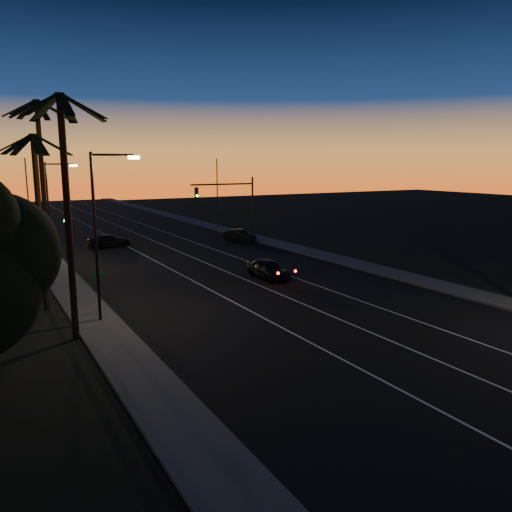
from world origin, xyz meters
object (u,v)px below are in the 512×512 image
lead_car (268,269)px  cross_car (109,241)px  signal_mast (233,199)px  right_car (239,236)px

lead_car → cross_car: (-6.95, 19.84, -0.07)m
signal_mast → right_car: (1.38, 1.20, -4.12)m
signal_mast → cross_car: bearing=160.1°
signal_mast → lead_car: signal_mast is taller
signal_mast → right_car: bearing=41.0°
signal_mast → right_car: 4.50m
lead_car → right_car: bearing=69.3°
signal_mast → right_car: signal_mast is taller
signal_mast → lead_car: size_ratio=1.51×
signal_mast → cross_car: 13.31m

